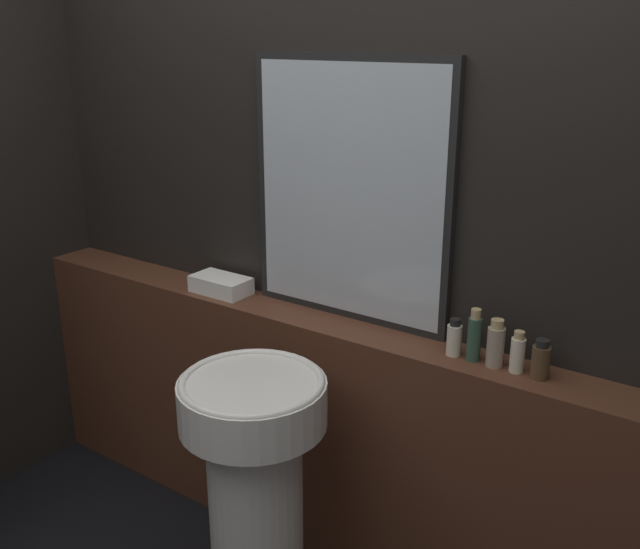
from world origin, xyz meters
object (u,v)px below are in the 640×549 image
object	(u,v)px
mirror	(349,192)
towel_stack	(221,285)
lotion_bottle	(496,345)
conditioner_bottle	(474,337)
shampoo_bottle	(454,338)
pedestal_sink	(256,488)
body_wash_bottle	(518,353)
hand_soap_bottle	(541,360)

from	to	relation	value
mirror	towel_stack	distance (m)	0.67
towel_stack	lotion_bottle	world-z (taller)	lotion_bottle
conditioner_bottle	shampoo_bottle	bearing A→B (deg)	180.00
mirror	shampoo_bottle	size ratio (longest dim) A/B	7.40
conditioner_bottle	lotion_bottle	size ratio (longest dim) A/B	1.12
pedestal_sink	body_wash_bottle	bearing A→B (deg)	35.36
mirror	body_wash_bottle	size ratio (longest dim) A/B	6.90
towel_stack	lotion_bottle	size ratio (longest dim) A/B	1.53
lotion_bottle	body_wash_bottle	bearing A→B (deg)	0.00
towel_stack	hand_soap_bottle	world-z (taller)	hand_soap_bottle
mirror	hand_soap_bottle	size ratio (longest dim) A/B	7.43
pedestal_sink	hand_soap_bottle	size ratio (longest dim) A/B	7.71
body_wash_bottle	hand_soap_bottle	size ratio (longest dim) A/B	1.08
conditioner_bottle	body_wash_bottle	bearing A→B (deg)	0.00
shampoo_bottle	conditioner_bottle	size ratio (longest dim) A/B	0.72
shampoo_bottle	hand_soap_bottle	bearing A→B (deg)	-0.00
shampoo_bottle	hand_soap_bottle	world-z (taller)	same
lotion_bottle	hand_soap_bottle	world-z (taller)	lotion_bottle
shampoo_bottle	conditioner_bottle	world-z (taller)	conditioner_bottle
lotion_bottle	hand_soap_bottle	bearing A→B (deg)	-0.00
mirror	body_wash_bottle	world-z (taller)	mirror
lotion_bottle	body_wash_bottle	distance (m)	0.07
conditioner_bottle	body_wash_bottle	xyz separation A→B (m)	(0.14, 0.00, -0.02)
towel_stack	hand_soap_bottle	distance (m)	1.24
lotion_bottle	hand_soap_bottle	distance (m)	0.14
conditioner_bottle	hand_soap_bottle	distance (m)	0.21
conditioner_bottle	body_wash_bottle	world-z (taller)	conditioner_bottle
pedestal_sink	body_wash_bottle	xyz separation A→B (m)	(0.64, 0.45, 0.46)
shampoo_bottle	body_wash_bottle	distance (m)	0.20
body_wash_bottle	mirror	bearing A→B (deg)	172.95
towel_stack	lotion_bottle	bearing A→B (deg)	0.00
conditioner_bottle	hand_soap_bottle	world-z (taller)	conditioner_bottle
pedestal_sink	mirror	distance (m)	1.00
towel_stack	body_wash_bottle	bearing A→B (deg)	0.00
mirror	body_wash_bottle	bearing A→B (deg)	-7.05
towel_stack	conditioner_bottle	distance (m)	1.03
conditioner_bottle	hand_soap_bottle	size ratio (longest dim) A/B	1.40
body_wash_bottle	conditioner_bottle	bearing A→B (deg)	-180.00
pedestal_sink	shampoo_bottle	xyz separation A→B (m)	(0.44, 0.45, 0.46)
pedestal_sink	towel_stack	bearing A→B (deg)	139.68
shampoo_bottle	hand_soap_bottle	xyz separation A→B (m)	(0.27, -0.00, -0.00)
body_wash_bottle	hand_soap_bottle	world-z (taller)	body_wash_bottle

